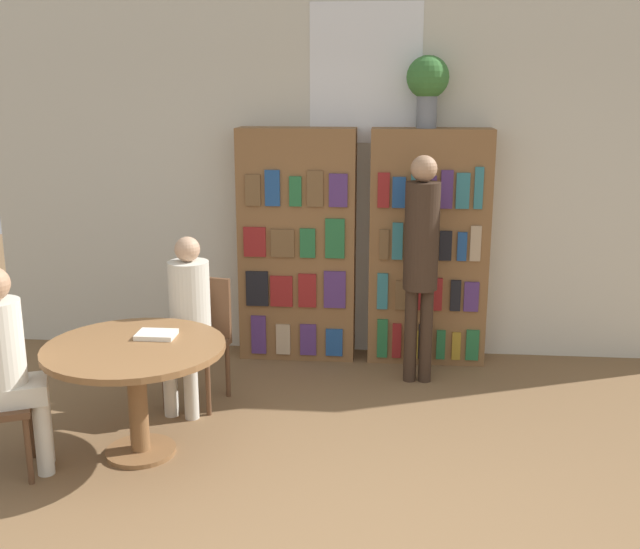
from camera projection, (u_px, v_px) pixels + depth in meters
name	position (u px, v px, depth m)	size (l,w,h in m)	color
wall_back	(364.00, 178.00, 6.24)	(6.40, 0.07, 3.00)	beige
bookshelf_left	(297.00, 246.00, 6.24)	(0.96, 0.34, 1.93)	brown
bookshelf_right	(428.00, 248.00, 6.14)	(0.96, 0.34, 1.93)	brown
flower_vase	(428.00, 82.00, 5.82)	(0.33, 0.33, 0.56)	slate
reading_table	(135.00, 365.00, 4.59)	(1.11, 1.11, 0.72)	brown
chair_left_side	(200.00, 333.00, 5.44)	(0.47, 0.47, 0.91)	brown
seated_reader_left	(188.00, 312.00, 5.22)	(0.35, 0.41, 1.25)	beige
seated_reader_right	(8.00, 357.00, 4.33)	(0.42, 0.39, 1.28)	beige
librarian_standing	(421.00, 249.00, 5.64)	(0.26, 0.53, 1.76)	#332319
open_book_on_table	(156.00, 335.00, 4.70)	(0.24, 0.18, 0.03)	silver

